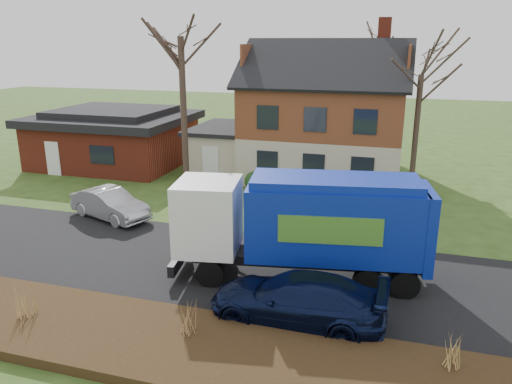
# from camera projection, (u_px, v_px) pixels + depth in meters

# --- Properties ---
(ground) EXTENTS (120.00, 120.00, 0.00)m
(ground) POSITION_uv_depth(u_px,v_px,m) (209.00, 264.00, 18.63)
(ground) COLOR #2E4818
(ground) RESTS_ON ground
(road) EXTENTS (80.00, 7.00, 0.02)m
(road) POSITION_uv_depth(u_px,v_px,m) (209.00, 264.00, 18.63)
(road) COLOR black
(road) RESTS_ON ground
(mulch_verge) EXTENTS (80.00, 3.50, 0.30)m
(mulch_verge) POSITION_uv_depth(u_px,v_px,m) (138.00, 338.00, 13.73)
(mulch_verge) COLOR black
(mulch_verge) RESTS_ON ground
(main_house) EXTENTS (12.95, 8.95, 9.26)m
(main_house) POSITION_uv_depth(u_px,v_px,m) (318.00, 110.00, 29.78)
(main_house) COLOR beige
(main_house) RESTS_ON ground
(ranch_house) EXTENTS (9.80, 8.20, 3.70)m
(ranch_house) POSITION_uv_depth(u_px,v_px,m) (114.00, 137.00, 33.31)
(ranch_house) COLOR maroon
(ranch_house) RESTS_ON ground
(garbage_truck) EXTENTS (8.91, 3.72, 3.71)m
(garbage_truck) POSITION_uv_depth(u_px,v_px,m) (306.00, 221.00, 16.89)
(garbage_truck) COLOR black
(garbage_truck) RESTS_ON ground
(silver_sedan) EXTENTS (4.48, 2.84, 1.39)m
(silver_sedan) POSITION_uv_depth(u_px,v_px,m) (110.00, 204.00, 23.24)
(silver_sedan) COLOR #AFB0B7
(silver_sedan) RESTS_ON ground
(navy_wagon) EXTENTS (5.20, 2.15, 1.51)m
(navy_wagon) POSITION_uv_depth(u_px,v_px,m) (297.00, 299.00, 14.59)
(navy_wagon) COLOR black
(navy_wagon) RESTS_ON ground
(tree_front_west) EXTENTS (3.84, 3.84, 11.41)m
(tree_front_west) POSITION_uv_depth(u_px,v_px,m) (179.00, 11.00, 25.22)
(tree_front_west) COLOR #433128
(tree_front_west) RESTS_ON ground
(tree_front_east) EXTENTS (3.27, 3.27, 9.09)m
(tree_front_east) POSITION_uv_depth(u_px,v_px,m) (423.00, 53.00, 24.69)
(tree_front_east) COLOR #413127
(tree_front_east) RESTS_ON ground
(tree_back) EXTENTS (3.31, 3.31, 10.49)m
(tree_back) POSITION_uv_depth(u_px,v_px,m) (378.00, 29.00, 34.44)
(tree_back) COLOR #423228
(tree_back) RESTS_ON ground
(grass_clump_west) EXTENTS (0.38, 0.31, 1.00)m
(grass_clump_west) POSITION_uv_depth(u_px,v_px,m) (24.00, 301.00, 14.40)
(grass_clump_west) COLOR tan
(grass_clump_west) RESTS_ON mulch_verge
(grass_clump_mid) EXTENTS (0.36, 0.30, 1.01)m
(grass_clump_mid) POSITION_uv_depth(u_px,v_px,m) (188.00, 316.00, 13.58)
(grass_clump_mid) COLOR #A97B4A
(grass_clump_mid) RESTS_ON mulch_verge
(grass_clump_east) EXTENTS (0.37, 0.30, 0.91)m
(grass_clump_east) POSITION_uv_depth(u_px,v_px,m) (453.00, 352.00, 12.13)
(grass_clump_east) COLOR tan
(grass_clump_east) RESTS_ON mulch_verge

